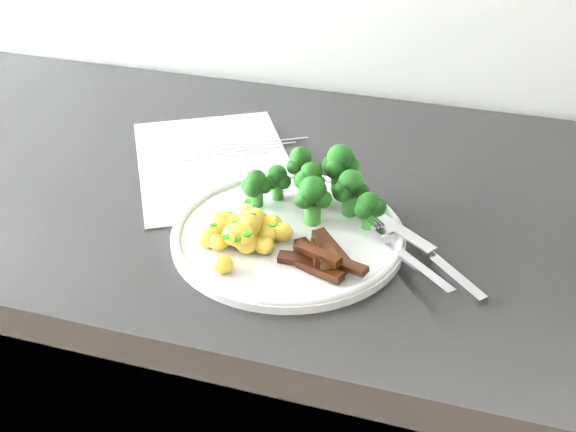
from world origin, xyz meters
TOP-DOWN VIEW (x-y plane):
  - counter at (-0.10, 1.67)m, footprint 2.40×0.60m
  - recipe_paper at (-0.17, 1.71)m, footprint 0.30×0.33m
  - plate at (-0.02, 1.57)m, footprint 0.26×0.26m
  - broccoli at (-0.01, 1.63)m, footprint 0.17×0.10m
  - potatoes at (-0.06, 1.54)m, footprint 0.09×0.11m
  - beef_strips at (0.03, 1.53)m, footprint 0.10×0.08m
  - fork at (0.11, 1.56)m, footprint 0.12×0.13m
  - knife at (0.14, 1.56)m, footprint 0.14×0.13m

SIDE VIEW (x-z plane):
  - counter at x=-0.10m, z-range 0.00..0.90m
  - recipe_paper at x=-0.17m, z-range 0.90..0.90m
  - plate at x=-0.02m, z-range 0.90..0.91m
  - knife at x=0.14m, z-range 0.90..0.92m
  - fork at x=0.11m, z-range 0.91..0.93m
  - beef_strips at x=0.03m, z-range 0.91..0.93m
  - potatoes at x=-0.06m, z-range 0.90..0.95m
  - broccoli at x=-0.01m, z-range 0.91..0.98m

